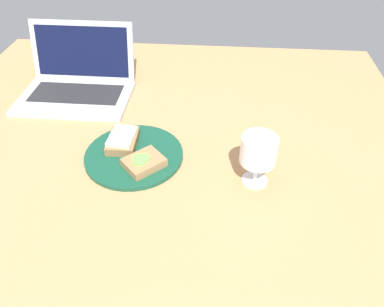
{
  "coord_description": "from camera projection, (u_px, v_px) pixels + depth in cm",
  "views": [
    {
      "loc": [
        14.18,
        -71.69,
        65.07
      ],
      "look_at": [
        8.34,
        -3.35,
        8.0
      ],
      "focal_mm": 35.0,
      "sensor_mm": 36.0,
      "label": 1
    }
  ],
  "objects": [
    {
      "name": "sandwich_with_cucumber",
      "position": [
        144.0,
        162.0,
        0.91
      ],
      "size": [
        11.66,
        11.58,
        2.49
      ],
      "color": "#937047",
      "rests_on": "plate"
    },
    {
      "name": "wine_glass",
      "position": [
        259.0,
        152.0,
        0.84
      ],
      "size": [
        8.28,
        8.28,
        12.75
      ],
      "color": "white",
      "rests_on": "wooden_table"
    },
    {
      "name": "sandwich_with_cheese",
      "position": [
        123.0,
        140.0,
        0.97
      ],
      "size": [
        7.55,
        10.47,
        3.17
      ],
      "color": "brown",
      "rests_on": "plate"
    },
    {
      "name": "laptop",
      "position": [
        78.0,
        80.0,
        1.18
      ],
      "size": [
        34.09,
        27.53,
        19.33
      ],
      "color": "#ADAFB5",
      "rests_on": "wooden_table"
    },
    {
      "name": "plate",
      "position": [
        134.0,
        156.0,
        0.95
      ],
      "size": [
        25.1,
        25.1,
        1.11
      ],
      "primitive_type": "cylinder",
      "color": "#144733",
      "rests_on": "wooden_table"
    },
    {
      "name": "wooden_table",
      "position": [
        161.0,
        163.0,
        0.96
      ],
      "size": [
        140.0,
        140.0,
        3.0
      ],
      "primitive_type": "cube",
      "color": "#B27F51",
      "rests_on": "ground"
    }
  ]
}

